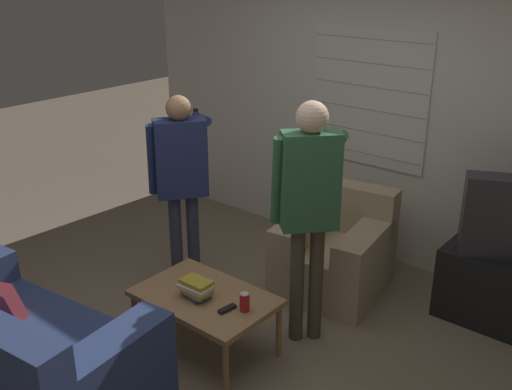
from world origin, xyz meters
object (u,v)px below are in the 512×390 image
Objects in this scene: armchair_beige at (336,251)px; soda_can at (245,302)px; person_left_standing at (181,170)px; spare_remote at (227,309)px; couch_blue at (15,360)px; coffee_table at (205,300)px; person_right_standing at (309,196)px; book_stack at (196,289)px.

armchair_beige reaches higher than soda_can.
person_left_standing reaches higher than spare_remote.
soda_can is (0.80, 1.17, 0.16)m from couch_blue.
coffee_table is at bearing 176.71° from spare_remote.
couch_blue reaches higher than soda_can.
coffee_table is 0.35m from soda_can.
armchair_beige is 7.13× the size of spare_remote.
armchair_beige is 1.09m from person_right_standing.
book_stack is 0.37m from soda_can.
person_right_standing reaches higher than spare_remote.
soda_can is (1.10, -0.52, -0.52)m from person_left_standing.
armchair_beige is at bearing 58.28° from person_right_standing.
person_left_standing reaches higher than soda_can.
couch_blue reaches higher than spare_remote.
soda_can is at bearing 4.91° from coffee_table.
couch_blue is 2.55m from armchair_beige.
armchair_beige is at bearing -16.60° from person_left_standing.
spare_remote is (0.71, 1.10, 0.11)m from couch_blue.
book_stack is at bearing -171.03° from spare_remote.
couch_blue is at bearing -134.21° from person_left_standing.
armchair_beige is 4.00× the size of book_stack.
couch_blue is 7.29× the size of book_stack.
couch_blue is 1.82× the size of armchair_beige.
soda_can reaches higher than spare_remote.
armchair_beige is at bearing 80.63° from coffee_table.
spare_remote is (0.27, 0.01, -0.05)m from book_stack.
person_left_standing is 1.09m from book_stack.
spare_remote is (0.03, -1.36, 0.13)m from armchair_beige.
spare_remote is at bearing 50.37° from couch_blue.
spare_remote reaches higher than coffee_table.
person_right_standing is at bearing 97.79° from armchair_beige.
spare_remote is at bearing 1.76° from book_stack.
coffee_table is at bearing -89.93° from person_left_standing.
soda_can reaches higher than book_stack.
coffee_table is 3.93× the size of book_stack.
person_right_standing reaches higher than coffee_table.
book_stack is (-0.03, -0.05, 0.11)m from coffee_table.
couch_blue is at bearing 65.92° from armchair_beige.
person_right_standing is (0.22, -0.74, 0.77)m from armchair_beige.
soda_can is 0.94× the size of spare_remote.
person_left_standing is 0.93× the size of person_right_standing.
coffee_table is at bearing -175.00° from person_right_standing.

